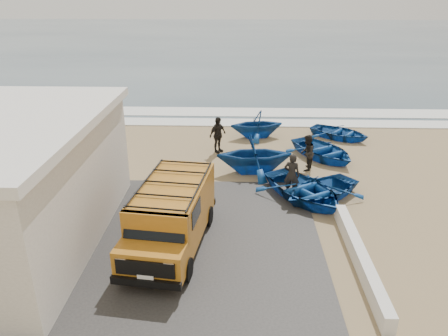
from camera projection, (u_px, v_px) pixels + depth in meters
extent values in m
plane|color=#967D57|center=(207.00, 215.00, 16.58)|extent=(160.00, 160.00, 0.00)
cube|color=#383533|center=(143.00, 243.00, 14.79)|extent=(12.00, 10.00, 0.05)
cube|color=#385166|center=(232.00, 40.00, 68.13)|extent=(180.00, 88.00, 0.01)
cube|color=white|center=(220.00, 122.00, 27.61)|extent=(180.00, 1.60, 0.06)
cube|color=white|center=(222.00, 112.00, 29.92)|extent=(180.00, 2.20, 0.04)
cube|color=black|center=(103.00, 155.00, 15.22)|extent=(0.08, 0.70, 0.90)
cube|color=silver|center=(360.00, 258.00, 13.54)|extent=(0.35, 6.00, 0.55)
cube|color=#B5701B|center=(174.00, 208.00, 14.53)|extent=(2.49, 4.31, 1.73)
cube|color=#B5701B|center=(151.00, 261.00, 12.40)|extent=(2.09, 1.19, 0.94)
cube|color=black|center=(154.00, 227.00, 12.52)|extent=(1.86, 0.58, 0.75)
cube|color=black|center=(145.00, 269.00, 11.91)|extent=(1.69, 0.30, 0.47)
cube|color=black|center=(146.00, 283.00, 12.06)|extent=(2.03, 0.40, 0.23)
cube|color=black|center=(172.00, 183.00, 14.12)|extent=(2.35, 3.98, 0.06)
cylinder|color=black|center=(127.00, 264.00, 13.10)|extent=(0.32, 0.76, 0.73)
cylinder|color=black|center=(159.00, 212.00, 16.06)|extent=(0.32, 0.76, 0.73)
cylinder|color=black|center=(187.00, 270.00, 12.82)|extent=(0.32, 0.76, 0.73)
cylinder|color=black|center=(208.00, 216.00, 15.78)|extent=(0.32, 0.76, 0.73)
imported|color=#134A99|center=(304.00, 190.00, 17.66)|extent=(4.63, 5.02, 0.85)
imported|color=#134A99|center=(320.00, 190.00, 17.77)|extent=(4.47, 4.31, 0.75)
imported|color=#134A99|center=(254.00, 154.00, 20.02)|extent=(3.72, 3.30, 1.82)
imported|color=#134A99|center=(323.00, 150.00, 21.91)|extent=(4.37, 4.73, 0.80)
imported|color=#134A99|center=(257.00, 124.00, 24.74)|extent=(3.41, 3.09, 1.56)
imported|color=#134A99|center=(340.00, 133.00, 24.72)|extent=(4.12, 3.91, 0.69)
imported|color=black|center=(292.00, 175.00, 17.88)|extent=(0.76, 0.62, 1.81)
imported|color=black|center=(307.00, 153.00, 20.32)|extent=(0.89, 1.00, 1.71)
imported|color=black|center=(218.00, 135.00, 22.47)|extent=(1.08, 1.13, 1.89)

